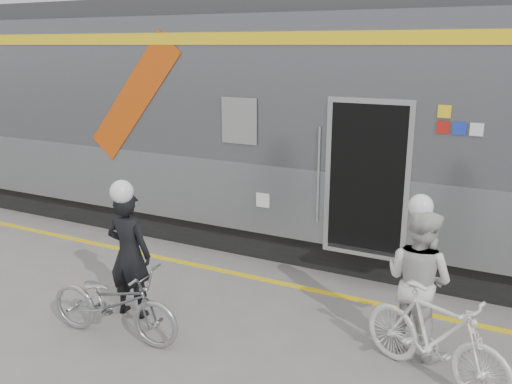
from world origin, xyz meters
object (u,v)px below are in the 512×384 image
Objects in this scene: bicycle_left at (114,302)px; woman at (419,281)px; man at (129,254)px; bicycle_right at (435,336)px.

bicycle_left is 3.50m from woman.
man is 3.72m from bicycle_right.
man is 3.49m from woman.
bicycle_right is at bearing 141.48° from woman.
bicycle_left is 1.04× the size of woman.
bicycle_right is (0.30, -0.55, -0.33)m from woman.
woman is at bearing -71.67° from bicycle_left.
woman is 0.99× the size of bicycle_right.
man is at bearing 14.90° from bicycle_left.
woman reaches higher than bicycle_right.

